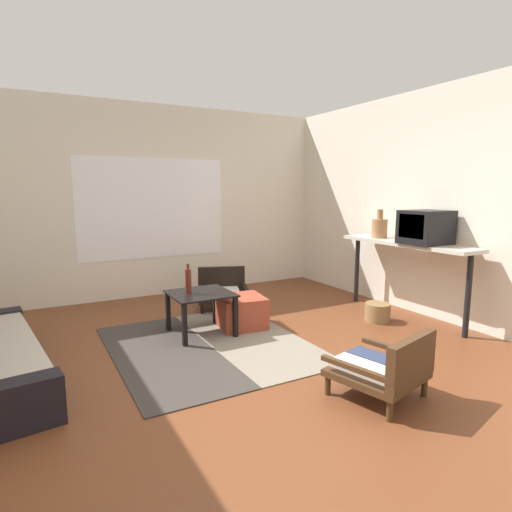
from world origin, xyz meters
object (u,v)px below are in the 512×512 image
object	(u,v)px
coffee_table	(201,300)
armchair_striped_foreground	(386,367)
ottoman_orange	(241,312)
glass_bottle	(188,281)
clay_vase	(380,228)
wicker_basket	(378,312)
armchair_by_window	(222,290)
crt_television	(426,227)
console_shelf	(406,250)

from	to	relation	value
coffee_table	armchair_striped_foreground	bearing A→B (deg)	-71.42
coffee_table	ottoman_orange	size ratio (longest dim) A/B	1.30
coffee_table	glass_bottle	size ratio (longest dim) A/B	2.00
clay_vase	wicker_basket	bearing A→B (deg)	-133.17
ottoman_orange	glass_bottle	size ratio (longest dim) A/B	1.54
armchair_by_window	ottoman_orange	size ratio (longest dim) A/B	1.63
crt_television	clay_vase	xyz separation A→B (m)	(0.00, 0.70, -0.06)
coffee_table	console_shelf	distance (m)	2.48
armchair_by_window	clay_vase	xyz separation A→B (m)	(1.73, -1.02, 0.83)
armchair_striped_foreground	wicker_basket	world-z (taller)	armchair_striped_foreground
armchair_by_window	glass_bottle	bearing A→B (deg)	-132.44
coffee_table	armchair_by_window	xyz separation A→B (m)	(0.64, 0.87, -0.15)
coffee_table	armchair_striped_foreground	xyz separation A→B (m)	(0.66, -1.96, -0.13)
console_shelf	glass_bottle	size ratio (longest dim) A/B	5.62
crt_television	glass_bottle	distance (m)	2.69
coffee_table	clay_vase	xyz separation A→B (m)	(2.37, -0.15, 0.68)
crt_television	clay_vase	distance (m)	0.70
ottoman_orange	console_shelf	bearing A→B (deg)	-17.29
ottoman_orange	armchair_by_window	bearing A→B (deg)	79.15
crt_television	armchair_by_window	bearing A→B (deg)	135.08
armchair_striped_foreground	wicker_basket	xyz separation A→B (m)	(1.31, 1.39, -0.14)
clay_vase	wicker_basket	xyz separation A→B (m)	(-0.40, -0.42, -0.94)
armchair_striped_foreground	ottoman_orange	xyz separation A→B (m)	(-0.19, 1.96, -0.07)
wicker_basket	console_shelf	bearing A→B (deg)	-2.83
console_shelf	ottoman_orange	bearing A→B (deg)	162.71
console_shelf	clay_vase	xyz separation A→B (m)	(0.00, 0.44, 0.23)
clay_vase	armchair_by_window	bearing A→B (deg)	149.44
coffee_table	armchair_striped_foreground	world-z (taller)	armchair_striped_foreground
armchair_by_window	glass_bottle	world-z (taller)	glass_bottle
armchair_by_window	armchair_striped_foreground	world-z (taller)	armchair_striped_foreground
armchair_by_window	clay_vase	world-z (taller)	clay_vase
wicker_basket	clay_vase	bearing A→B (deg)	46.83
ottoman_orange	wicker_basket	xyz separation A→B (m)	(1.50, -0.57, -0.07)
armchair_by_window	console_shelf	xyz separation A→B (m)	(1.73, -1.46, 0.59)
crt_television	coffee_table	bearing A→B (deg)	160.24
console_shelf	clay_vase	size ratio (longest dim) A/B	4.93
armchair_by_window	wicker_basket	distance (m)	1.96
armchair_striped_foreground	clay_vase	bearing A→B (deg)	46.70
armchair_by_window	crt_television	distance (m)	2.59
clay_vase	ottoman_orange	bearing A→B (deg)	175.62
clay_vase	glass_bottle	distance (m)	2.54
ottoman_orange	clay_vase	distance (m)	2.09
ottoman_orange	glass_bottle	world-z (taller)	glass_bottle
armchair_striped_foreground	coffee_table	bearing A→B (deg)	108.58
console_shelf	crt_television	distance (m)	0.39
crt_television	clay_vase	size ratio (longest dim) A/B	1.34
armchair_by_window	console_shelf	distance (m)	2.34
armchair_striped_foreground	clay_vase	xyz separation A→B (m)	(1.71, 1.81, 0.80)
coffee_table	armchair_by_window	distance (m)	1.09
armchair_by_window	console_shelf	bearing A→B (deg)	-40.29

